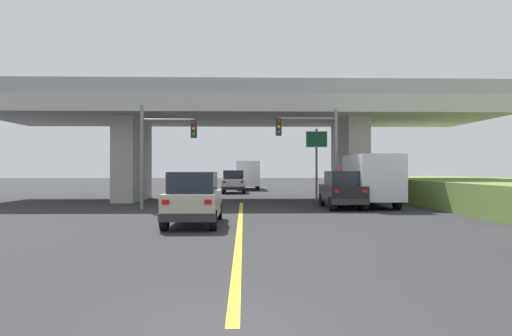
{
  "coord_description": "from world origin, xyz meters",
  "views": [
    {
      "loc": [
        0.15,
        -6.17,
        2.12
      ],
      "look_at": [
        0.81,
        19.14,
        2.19
      ],
      "focal_mm": 32.64,
      "sensor_mm": 36.0,
      "label": 1
    }
  ],
  "objects_px": {
    "box_truck": "(369,179)",
    "highway_sign": "(317,149)",
    "traffic_signal_nearside": "(315,143)",
    "semi_truck_distant": "(248,174)",
    "sedan_oncoming": "(234,182)",
    "suv_crossing": "(342,190)",
    "traffic_signal_farside": "(161,144)",
    "suv_lead": "(194,198)"
  },
  "relations": [
    {
      "from": "suv_lead",
      "to": "suv_crossing",
      "type": "relative_size",
      "value": 1.1
    },
    {
      "from": "traffic_signal_farside",
      "to": "semi_truck_distant",
      "type": "relative_size",
      "value": 0.75
    },
    {
      "from": "highway_sign",
      "to": "box_truck",
      "type": "bearing_deg",
      "value": -59.98
    },
    {
      "from": "box_truck",
      "to": "traffic_signal_farside",
      "type": "distance_m",
      "value": 11.75
    },
    {
      "from": "traffic_signal_nearside",
      "to": "suv_crossing",
      "type": "bearing_deg",
      "value": -31.25
    },
    {
      "from": "sedan_oncoming",
      "to": "traffic_signal_farside",
      "type": "distance_m",
      "value": 17.19
    },
    {
      "from": "box_truck",
      "to": "sedan_oncoming",
      "type": "bearing_deg",
      "value": 117.67
    },
    {
      "from": "suv_lead",
      "to": "suv_crossing",
      "type": "xyz_separation_m",
      "value": [
        7.2,
        7.17,
        -0.0
      ]
    },
    {
      "from": "suv_lead",
      "to": "traffic_signal_farside",
      "type": "distance_m",
      "value": 7.92
    },
    {
      "from": "semi_truck_distant",
      "to": "traffic_signal_farside",
      "type": "bearing_deg",
      "value": -101.43
    },
    {
      "from": "suv_crossing",
      "to": "highway_sign",
      "type": "height_order",
      "value": "highway_sign"
    },
    {
      "from": "traffic_signal_farside",
      "to": "highway_sign",
      "type": "bearing_deg",
      "value": 30.65
    },
    {
      "from": "box_truck",
      "to": "traffic_signal_nearside",
      "type": "distance_m",
      "value": 3.75
    },
    {
      "from": "box_truck",
      "to": "highway_sign",
      "type": "height_order",
      "value": "highway_sign"
    },
    {
      "from": "traffic_signal_nearside",
      "to": "semi_truck_distant",
      "type": "distance_m",
      "value": 23.4
    },
    {
      "from": "suv_crossing",
      "to": "sedan_oncoming",
      "type": "relative_size",
      "value": 0.94
    },
    {
      "from": "semi_truck_distant",
      "to": "sedan_oncoming",
      "type": "bearing_deg",
      "value": -100.28
    },
    {
      "from": "box_truck",
      "to": "sedan_oncoming",
      "type": "distance_m",
      "value": 17.21
    },
    {
      "from": "traffic_signal_nearside",
      "to": "semi_truck_distant",
      "type": "relative_size",
      "value": 0.75
    },
    {
      "from": "suv_lead",
      "to": "traffic_signal_farside",
      "type": "xyz_separation_m",
      "value": [
        -2.53,
        7.09,
        2.45
      ]
    },
    {
      "from": "box_truck",
      "to": "semi_truck_distant",
      "type": "relative_size",
      "value": 0.92
    },
    {
      "from": "box_truck",
      "to": "traffic_signal_nearside",
      "type": "relative_size",
      "value": 1.23
    },
    {
      "from": "suv_lead",
      "to": "sedan_oncoming",
      "type": "distance_m",
      "value": 23.75
    },
    {
      "from": "box_truck",
      "to": "highway_sign",
      "type": "xyz_separation_m",
      "value": [
        -2.33,
        4.03,
        1.9
      ]
    },
    {
      "from": "suv_lead",
      "to": "traffic_signal_nearside",
      "type": "relative_size",
      "value": 0.86
    },
    {
      "from": "suv_lead",
      "to": "semi_truck_distant",
      "type": "height_order",
      "value": "semi_truck_distant"
    },
    {
      "from": "suv_lead",
      "to": "highway_sign",
      "type": "bearing_deg",
      "value": 62.05
    },
    {
      "from": "traffic_signal_farside",
      "to": "suv_lead",
      "type": "bearing_deg",
      "value": -70.34
    },
    {
      "from": "suv_crossing",
      "to": "semi_truck_distant",
      "type": "height_order",
      "value": "semi_truck_distant"
    },
    {
      "from": "suv_lead",
      "to": "highway_sign",
      "type": "xyz_separation_m",
      "value": [
        6.65,
        12.53,
        2.44
      ]
    },
    {
      "from": "highway_sign",
      "to": "semi_truck_distant",
      "type": "xyz_separation_m",
      "value": [
        -4.34,
        18.5,
        -1.89
      ]
    },
    {
      "from": "highway_sign",
      "to": "suv_crossing",
      "type": "bearing_deg",
      "value": -84.13
    },
    {
      "from": "sedan_oncoming",
      "to": "highway_sign",
      "type": "distance_m",
      "value": 12.79
    },
    {
      "from": "traffic_signal_nearside",
      "to": "semi_truck_distant",
      "type": "height_order",
      "value": "traffic_signal_nearside"
    },
    {
      "from": "suv_crossing",
      "to": "box_truck",
      "type": "distance_m",
      "value": 2.29
    },
    {
      "from": "suv_lead",
      "to": "sedan_oncoming",
      "type": "relative_size",
      "value": 1.04
    },
    {
      "from": "suv_lead",
      "to": "box_truck",
      "type": "xyz_separation_m",
      "value": [
        8.98,
        8.49,
        0.54
      ]
    },
    {
      "from": "suv_crossing",
      "to": "sedan_oncoming",
      "type": "bearing_deg",
      "value": 110.85
    },
    {
      "from": "suv_crossing",
      "to": "traffic_signal_farside",
      "type": "bearing_deg",
      "value": -179.24
    },
    {
      "from": "sedan_oncoming",
      "to": "traffic_signal_farside",
      "type": "xyz_separation_m",
      "value": [
        -3.52,
        -16.64,
        2.45
      ]
    },
    {
      "from": "highway_sign",
      "to": "semi_truck_distant",
      "type": "bearing_deg",
      "value": 103.19
    },
    {
      "from": "suv_crossing",
      "to": "box_truck",
      "type": "xyz_separation_m",
      "value": [
        1.78,
        1.33,
        0.54
      ]
    }
  ]
}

